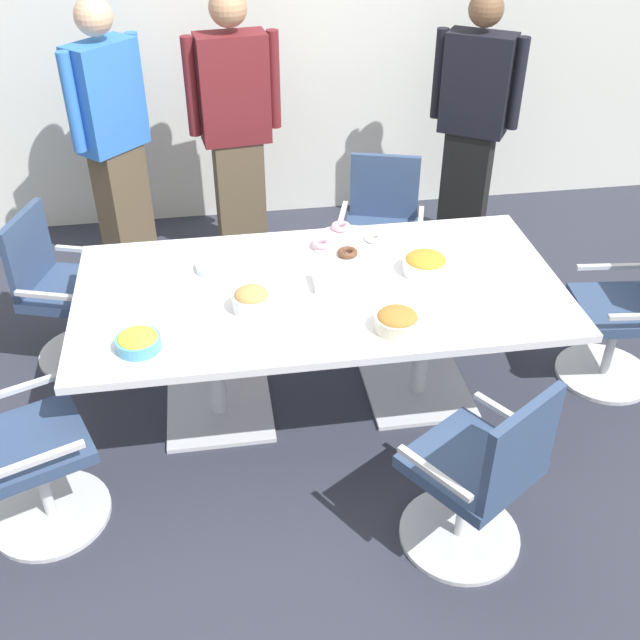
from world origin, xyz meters
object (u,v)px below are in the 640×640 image
(snack_bowl_chips_orange, at_px, (425,263))
(office_chair_2, at_px, (21,458))
(plate_stack, at_px, (219,266))
(office_chair_0, at_px, (381,239))
(office_chair_4, at_px, (628,317))
(snack_bowl_chips_yellow, at_px, (138,341))
(office_chair_3, at_px, (479,480))
(person_standing_1, at_px, (236,128))
(office_chair_1, at_px, (65,297))
(conference_table, at_px, (320,308))
(donut_platter, at_px, (347,241))
(napkin_pile, at_px, (329,281))
(snack_bowl_cookies, at_px, (252,299))
(person_standing_0, at_px, (113,135))
(person_standing_2, at_px, (473,120))
(snack_bowl_pretzels, at_px, (397,320))

(snack_bowl_chips_orange, bearing_deg, office_chair_2, -160.84)
(plate_stack, bearing_deg, office_chair_0, 37.34)
(office_chair_4, bearing_deg, snack_bowl_chips_yellow, 103.88)
(office_chair_3, distance_m, person_standing_1, 2.90)
(office_chair_1, bearing_deg, snack_bowl_chips_yellow, 44.12)
(conference_table, bearing_deg, plate_stack, 153.00)
(office_chair_1, distance_m, office_chair_3, 2.53)
(office_chair_1, relative_size, donut_platter, 2.28)
(person_standing_1, distance_m, napkin_pile, 1.72)
(snack_bowl_cookies, bearing_deg, napkin_pile, 21.38)
(office_chair_0, height_order, person_standing_0, person_standing_0)
(person_standing_1, bearing_deg, snack_bowl_chips_orange, 110.65)
(person_standing_2, bearing_deg, donut_platter, 81.61)
(office_chair_4, bearing_deg, office_chair_2, 107.00)
(office_chair_4, xyz_separation_m, donut_platter, (-1.49, 0.43, 0.36))
(office_chair_4, height_order, donut_platter, office_chair_4)
(office_chair_3, bearing_deg, office_chair_4, 7.37)
(donut_platter, xyz_separation_m, napkin_pile, (-0.16, -0.40, 0.01))
(snack_bowl_chips_orange, bearing_deg, office_chair_0, 89.62)
(person_standing_1, relative_size, snack_bowl_chips_orange, 7.87)
(office_chair_2, distance_m, office_chair_4, 3.16)
(person_standing_0, xyz_separation_m, snack_bowl_cookies, (0.74, -1.87, -0.13))
(office_chair_1, relative_size, plate_stack, 3.90)
(office_chair_2, distance_m, snack_bowl_chips_orange, 2.11)
(person_standing_2, distance_m, plate_stack, 2.31)
(office_chair_1, height_order, person_standing_0, person_standing_0)
(person_standing_0, relative_size, snack_bowl_pretzels, 8.61)
(person_standing_0, xyz_separation_m, snack_bowl_chips_yellow, (0.23, -2.10, -0.15))
(office_chair_3, height_order, person_standing_2, person_standing_2)
(office_chair_2, bearing_deg, office_chair_3, 55.64)
(snack_bowl_cookies, distance_m, plate_stack, 0.42)
(office_chair_4, bearing_deg, office_chair_1, 83.74)
(office_chair_1, height_order, plate_stack, office_chair_1)
(office_chair_4, relative_size, plate_stack, 3.90)
(conference_table, relative_size, office_chair_3, 2.64)
(conference_table, relative_size, office_chair_1, 2.64)
(snack_bowl_chips_yellow, xyz_separation_m, plate_stack, (0.38, 0.62, -0.02))
(office_chair_3, bearing_deg, snack_bowl_pretzels, 75.43)
(snack_bowl_chips_yellow, relative_size, snack_bowl_chips_orange, 0.86)
(person_standing_2, relative_size, snack_bowl_cookies, 9.62)
(snack_bowl_cookies, bearing_deg, office_chair_1, 141.96)
(office_chair_0, bearing_deg, snack_bowl_pretzels, 96.84)
(office_chair_1, bearing_deg, napkin_pile, 83.56)
(office_chair_2, height_order, office_chair_3, same)
(office_chair_0, relative_size, office_chair_1, 1.00)
(office_chair_4, distance_m, donut_platter, 1.60)
(conference_table, distance_m, snack_bowl_chips_orange, 0.58)
(snack_bowl_chips_yellow, bearing_deg, napkin_pile, 22.74)
(napkin_pile, bearing_deg, office_chair_0, 63.86)
(snack_bowl_chips_orange, bearing_deg, office_chair_3, -92.13)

